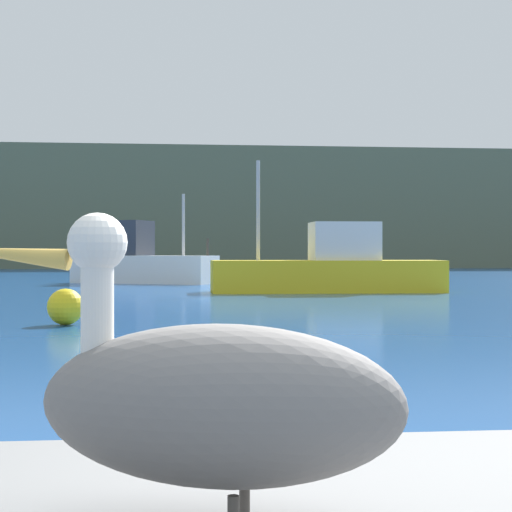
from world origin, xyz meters
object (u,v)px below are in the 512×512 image
object	(u,v)px
pelican	(215,399)
mooring_buoy	(65,307)
fishing_boat_white	(139,261)
fishing_boat_yellow	(330,269)

from	to	relation	value
pelican	mooring_buoy	world-z (taller)	pelican
fishing_boat_white	fishing_boat_yellow	xyz separation A→B (m)	(6.35, -8.97, -0.17)
fishing_boat_yellow	fishing_boat_white	bearing A→B (deg)	-53.77
pelican	mooring_buoy	xyz separation A→B (m)	(-1.83, 13.49, -0.58)
fishing_boat_white	fishing_boat_yellow	world-z (taller)	fishing_boat_yellow
pelican	mooring_buoy	size ratio (longest dim) A/B	2.04
mooring_buoy	fishing_boat_white	bearing A→B (deg)	87.88
mooring_buoy	pelican	bearing A→B (deg)	-82.27
pelican	fishing_boat_yellow	distance (m)	26.15
pelican	fishing_boat_white	xyz separation A→B (m)	(-1.05, 34.58, 0.02)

